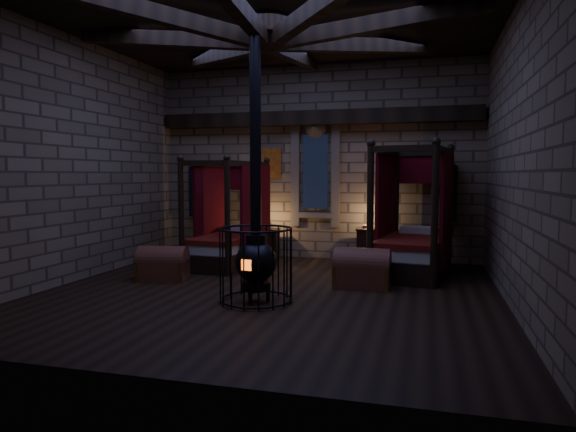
% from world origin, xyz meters
% --- Properties ---
extents(room, '(7.02, 7.02, 4.29)m').
position_xyz_m(room, '(-0.00, 0.09, 3.74)').
color(room, black).
rests_on(room, ground).
extents(bed_left, '(1.21, 2.09, 2.10)m').
position_xyz_m(bed_left, '(-1.49, 2.11, 0.52)').
color(bed_left, black).
rests_on(bed_left, ground).
extents(bed_right, '(1.48, 2.36, 2.32)m').
position_xyz_m(bed_right, '(2.13, 2.17, 0.57)').
color(bed_right, black).
rests_on(bed_right, ground).
extents(trunk_left, '(0.91, 0.67, 0.61)m').
position_xyz_m(trunk_left, '(-2.08, 0.45, 0.27)').
color(trunk_left, brown).
rests_on(trunk_left, ground).
extents(trunk_right, '(0.91, 0.59, 0.66)m').
position_xyz_m(trunk_right, '(1.36, 0.77, 0.29)').
color(trunk_right, brown).
rests_on(trunk_right, ground).
extents(nightstand_left, '(0.44, 0.42, 0.81)m').
position_xyz_m(nightstand_left, '(-0.93, 3.05, 0.34)').
color(nightstand_left, black).
rests_on(nightstand_left, ground).
extents(nightstand_right, '(0.51, 0.50, 0.80)m').
position_xyz_m(nightstand_right, '(1.18, 3.05, 0.38)').
color(nightstand_right, black).
rests_on(nightstand_right, ground).
extents(stove, '(1.06, 1.06, 4.05)m').
position_xyz_m(stove, '(0.00, -0.61, 0.64)').
color(stove, black).
rests_on(stove, ground).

